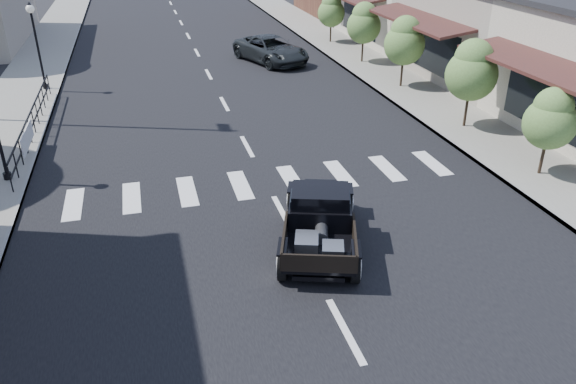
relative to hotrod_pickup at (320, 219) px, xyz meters
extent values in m
plane|color=black|center=(-0.48, -0.21, -0.74)|extent=(120.00, 120.00, 0.00)
cube|color=black|center=(-0.48, 14.79, -0.73)|extent=(14.00, 80.00, 0.02)
cube|color=gray|center=(-8.98, 14.79, -0.66)|extent=(3.00, 80.00, 0.15)
cube|color=gray|center=(8.02, 14.79, -0.66)|extent=(3.00, 80.00, 0.15)
cube|color=#A59A8A|center=(14.52, 12.79, 1.51)|extent=(10.00, 9.00, 4.50)
cube|color=beige|center=(14.52, 21.79, 1.51)|extent=(10.00, 9.00, 4.50)
imported|color=black|center=(3.17, 18.47, -0.05)|extent=(3.84, 5.43, 1.37)
camera|label=1|loc=(-3.82, -11.31, 6.74)|focal=35.00mm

